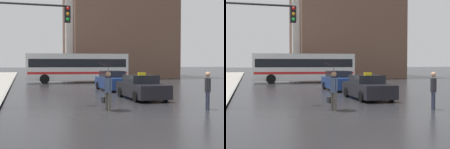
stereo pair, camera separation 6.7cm
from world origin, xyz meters
TOP-DOWN VIEW (x-y plane):
  - ground_plane at (0.00, 0.00)m, footprint 300.00×300.00m
  - taxi at (2.15, 5.60)m, footprint 1.91×4.32m
  - sedan_red at (2.20, 11.75)m, footprint 1.91×4.35m
  - city_bus at (1.20, 21.73)m, footprint 10.74×3.42m
  - pedestrian_with_umbrella at (-0.90, 1.83)m, footprint 0.91×0.91m
  - pedestrian_man at (3.42, 0.82)m, footprint 0.34×0.42m
  - traffic_light at (-4.32, 4.02)m, footprint 3.71×0.38m
  - monument_cross at (1.51, 30.00)m, footprint 7.74×0.90m

SIDE VIEW (x-z plane):
  - ground_plane at x=0.00m, z-range 0.00..0.00m
  - taxi at x=2.15m, z-range -0.13..1.42m
  - sedan_red at x=2.20m, z-range -0.05..1.43m
  - pedestrian_man at x=3.42m, z-range 0.13..1.82m
  - pedestrian_with_umbrella at x=-0.90m, z-range 0.56..2.66m
  - city_bus at x=1.20m, z-range 0.17..3.24m
  - traffic_light at x=-4.32m, z-range 1.04..6.20m
  - monument_cross at x=1.51m, z-range 1.18..18.77m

